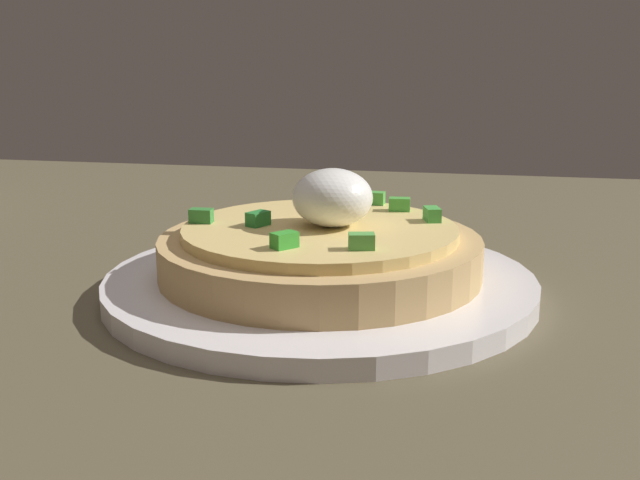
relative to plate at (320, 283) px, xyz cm
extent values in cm
cube|color=brown|center=(-7.70, 10.72, -2.22)|extent=(104.68, 84.79, 3.31)
cylinder|color=white|center=(0.00, 0.00, 0.00)|extent=(24.37, 24.37, 1.13)
cylinder|color=tan|center=(0.00, 0.00, 1.67)|extent=(18.17, 18.17, 2.21)
cylinder|color=#E7C676|center=(0.00, 0.00, 3.08)|extent=(15.50, 15.50, 0.61)
ellipsoid|color=white|center=(0.12, -0.68, 5.00)|extent=(4.49, 4.49, 3.24)
cube|color=#53A948|center=(-4.56, -3.02, 3.78)|extent=(1.07, 1.43, 0.80)
cube|color=green|center=(4.98, -3.97, 3.78)|extent=(0.88, 1.33, 0.80)
cube|color=green|center=(6.65, -2.21, 3.78)|extent=(0.90, 1.34, 0.80)
cube|color=#298436|center=(-0.63, 3.42, 3.78)|extent=(1.51, 1.31, 0.80)
cube|color=green|center=(2.48, -6.09, 3.78)|extent=(1.46, 1.15, 0.80)
cube|color=#368537|center=(-0.52, 6.81, 3.78)|extent=(0.87, 1.32, 0.80)
cube|color=green|center=(-5.07, 0.79, 3.78)|extent=(1.49, 1.44, 0.80)
cube|color=#31852E|center=(2.91, -0.65, 3.78)|extent=(1.45, 1.49, 0.80)
camera|label=1|loc=(-40.52, -8.15, 13.06)|focal=42.50mm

